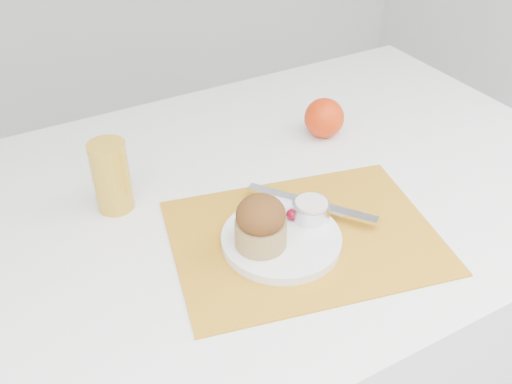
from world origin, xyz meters
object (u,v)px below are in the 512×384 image
plate (281,239)px  muffin (261,223)px  juice_glass (111,176)px  orange (324,118)px  table (269,325)px

plate → muffin: size_ratio=1.94×
juice_glass → plate: bearing=-48.6°
muffin → orange: bearing=40.8°
table → muffin: bearing=-126.1°
orange → juice_glass: bearing=-176.9°
table → plate: size_ratio=6.48×
juice_glass → orange: bearing=3.1°
table → juice_glass: juice_glass is taller
plate → table: bearing=64.6°
table → orange: size_ratio=15.19×
table → muffin: 0.47m
table → orange: bearing=29.2°
orange → juice_glass: size_ratio=0.64×
plate → juice_glass: juice_glass is taller
plate → orange: orange is taller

